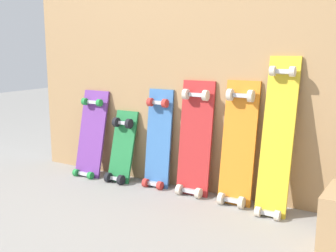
% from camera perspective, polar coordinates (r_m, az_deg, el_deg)
% --- Properties ---
extents(ground_plane, '(12.00, 12.00, 0.00)m').
position_cam_1_polar(ground_plane, '(2.79, 0.75, -8.57)').
color(ground_plane, gray).
extents(plywood_wall_panel, '(2.38, 0.04, 1.70)m').
position_cam_1_polar(plywood_wall_panel, '(2.69, 1.55, 9.23)').
color(plywood_wall_panel, tan).
rests_on(plywood_wall_panel, ground).
extents(skateboard_purple, '(0.22, 0.22, 0.69)m').
position_cam_1_polar(skateboard_purple, '(3.06, -10.65, -1.68)').
color(skateboard_purple, '#6B338C').
rests_on(skateboard_purple, ground).
extents(skateboard_green, '(0.18, 0.21, 0.55)m').
position_cam_1_polar(skateboard_green, '(2.90, -6.50, -3.45)').
color(skateboard_green, '#1E7238').
rests_on(skateboard_green, ground).
extents(skateboard_blue, '(0.19, 0.15, 0.72)m').
position_cam_1_polar(skateboard_blue, '(2.76, -1.41, -2.42)').
color(skateboard_blue, '#386BAD').
rests_on(skateboard_blue, ground).
extents(skateboard_red, '(0.22, 0.17, 0.79)m').
position_cam_1_polar(skateboard_red, '(2.61, 3.73, -2.39)').
color(skateboard_red, '#B22626').
rests_on(skateboard_red, ground).
extents(skateboard_orange, '(0.21, 0.19, 0.80)m').
position_cam_1_polar(skateboard_orange, '(2.48, 9.67, -3.04)').
color(skateboard_orange, orange).
rests_on(skateboard_orange, ground).
extents(skateboard_yellow, '(0.18, 0.25, 0.95)m').
position_cam_1_polar(skateboard_yellow, '(2.36, 14.87, -2.25)').
color(skateboard_yellow, gold).
rests_on(skateboard_yellow, ground).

